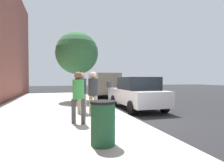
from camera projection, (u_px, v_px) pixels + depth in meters
ground_plane at (133, 121)px, 7.07m from camera, size 80.00×80.00×0.00m
sidewalk_slab at (54, 125)px, 6.18m from camera, size 28.00×6.00×0.15m
parking_meter at (109, 91)px, 7.60m from camera, size 0.36×0.12×1.41m
pedestrian_at_meter at (93, 90)px, 7.13m from camera, size 0.52×0.39×1.80m
pedestrian_bystander at (78, 93)px, 6.00m from camera, size 0.39×0.45×1.76m
parking_officer at (82, 89)px, 7.89m from camera, size 0.42×0.43×1.80m
parked_sedan_near at (137, 93)px, 9.83m from camera, size 4.44×2.05×1.77m
parked_van_far at (103, 83)px, 16.89m from camera, size 5.26×2.25×2.18m
street_tree at (77, 53)px, 12.43m from camera, size 2.94×2.94×4.80m
traffic_signal at (80, 69)px, 16.35m from camera, size 0.24×0.44×3.60m
trash_bin at (103, 123)px, 4.07m from camera, size 0.59×0.59×1.01m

